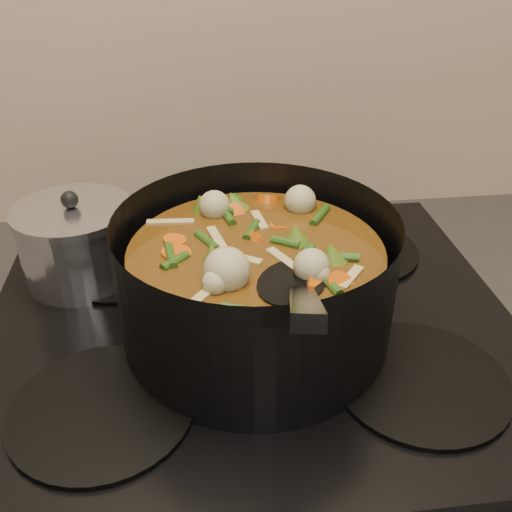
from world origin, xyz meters
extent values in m
cube|color=black|center=(0.00, 1.93, 0.89)|extent=(2.64, 0.64, 0.05)
cube|color=black|center=(0.00, 1.93, 0.92)|extent=(0.62, 0.54, 0.02)
cylinder|color=black|center=(-0.16, 1.80, 0.93)|extent=(0.18, 0.18, 0.01)
cylinder|color=black|center=(0.16, 1.80, 0.93)|extent=(0.18, 0.18, 0.01)
cylinder|color=black|center=(-0.16, 2.06, 0.93)|extent=(0.18, 0.18, 0.01)
cylinder|color=black|center=(0.16, 2.06, 0.93)|extent=(0.18, 0.18, 0.01)
cylinder|color=black|center=(0.00, 1.90, 1.00)|extent=(0.38, 0.38, 0.15)
cylinder|color=black|center=(0.00, 1.90, 0.93)|extent=(0.29, 0.29, 0.01)
cylinder|color=#5B3A0F|center=(0.00, 1.90, 0.99)|extent=(0.27, 0.27, 0.10)
cylinder|color=orange|center=(0.04, 1.90, 1.04)|extent=(0.03, 0.03, 0.03)
cylinder|color=orange|center=(0.04, 1.96, 1.04)|extent=(0.04, 0.04, 0.03)
cylinder|color=orange|center=(-0.04, 1.99, 1.04)|extent=(0.04, 0.04, 0.03)
cylinder|color=orange|center=(-0.05, 1.91, 1.04)|extent=(0.03, 0.04, 0.03)
cylinder|color=orange|center=(-0.05, 1.84, 1.04)|extent=(0.04, 0.04, 0.03)
cylinder|color=orange|center=(0.01, 1.86, 1.04)|extent=(0.04, 0.04, 0.03)
cylinder|color=orange|center=(0.07, 1.88, 1.04)|extent=(0.04, 0.04, 0.03)
cylinder|color=orange|center=(0.08, 1.97, 1.04)|extent=(0.04, 0.03, 0.03)
cylinder|color=orange|center=(-0.01, 1.95, 1.04)|extent=(0.04, 0.04, 0.03)
cylinder|color=orange|center=(-0.08, 1.94, 1.04)|extent=(0.04, 0.04, 0.03)
sphere|color=tan|center=(0.06, 1.90, 1.05)|extent=(0.04, 0.04, 0.04)
sphere|color=tan|center=(-0.02, 1.96, 1.05)|extent=(0.04, 0.04, 0.04)
sphere|color=tan|center=(-0.04, 1.86, 1.05)|extent=(0.04, 0.04, 0.04)
sphere|color=tan|center=(0.06, 1.87, 1.05)|extent=(0.04, 0.04, 0.04)
cone|color=#55731C|center=(0.02, 1.82, 1.05)|extent=(0.04, 0.04, 0.04)
cone|color=#55731C|center=(0.08, 1.92, 1.05)|extent=(0.04, 0.04, 0.04)
cone|color=#55731C|center=(-0.02, 1.98, 1.05)|extent=(0.04, 0.04, 0.04)
cone|color=#55731C|center=(-0.08, 1.87, 1.05)|extent=(0.04, 0.04, 0.04)
cone|color=#55731C|center=(0.03, 1.82, 1.05)|extent=(0.04, 0.04, 0.04)
cylinder|color=#305117|center=(0.03, 1.93, 1.05)|extent=(0.01, 0.04, 0.01)
cylinder|color=#305117|center=(0.00, 2.00, 1.05)|extent=(0.04, 0.03, 0.01)
cylinder|color=#305117|center=(-0.06, 1.96, 1.05)|extent=(0.04, 0.02, 0.01)
cylinder|color=#305117|center=(-0.06, 1.90, 1.05)|extent=(0.03, 0.04, 0.01)
cylinder|color=#305117|center=(-0.03, 1.87, 1.05)|extent=(0.03, 0.04, 0.01)
cylinder|color=#305117|center=(0.00, 1.80, 1.05)|extent=(0.04, 0.02, 0.01)
cylinder|color=#305117|center=(0.06, 1.84, 1.05)|extent=(0.04, 0.03, 0.01)
cylinder|color=#305117|center=(0.07, 1.90, 1.05)|extent=(0.01, 0.04, 0.01)
cylinder|color=#305117|center=(0.03, 1.93, 1.05)|extent=(0.04, 0.03, 0.01)
cylinder|color=#305117|center=(0.00, 2.00, 1.05)|extent=(0.04, 0.02, 0.01)
cylinder|color=#305117|center=(-0.06, 1.96, 1.05)|extent=(0.03, 0.04, 0.01)
cylinder|color=#305117|center=(-0.06, 1.90, 1.05)|extent=(0.03, 0.04, 0.01)
cylinder|color=#305117|center=(-0.03, 1.87, 1.05)|extent=(0.04, 0.02, 0.01)
cylinder|color=#305117|center=(0.01, 1.80, 1.05)|extent=(0.04, 0.03, 0.01)
cylinder|color=#305117|center=(0.06, 1.84, 1.05)|extent=(0.01, 0.04, 0.01)
cube|color=tan|center=(-0.06, 1.94, 1.04)|extent=(0.04, 0.01, 0.00)
cube|color=tan|center=(-0.06, 1.86, 1.04)|extent=(0.02, 0.04, 0.00)
cube|color=tan|center=(0.03, 1.83, 1.04)|extent=(0.04, 0.03, 0.00)
cube|color=tan|center=(0.08, 1.90, 1.04)|extent=(0.04, 0.04, 0.00)
cube|color=tan|center=(0.02, 1.97, 1.04)|extent=(0.03, 0.04, 0.00)
cube|color=tan|center=(-0.06, 1.94, 1.04)|extent=(0.04, 0.02, 0.00)
cube|color=tan|center=(-0.05, 1.85, 1.04)|extent=(0.01, 0.04, 0.00)
ellipsoid|color=black|center=(0.03, 1.83, 1.04)|extent=(0.10, 0.10, 0.01)
cube|color=black|center=(0.02, 1.73, 1.09)|extent=(0.05, 0.18, 0.11)
cylinder|color=silver|center=(-0.21, 2.04, 0.97)|extent=(0.14, 0.14, 0.09)
cylinder|color=silver|center=(-0.21, 2.04, 1.03)|extent=(0.15, 0.15, 0.01)
sphere|color=black|center=(-0.21, 2.04, 1.04)|extent=(0.02, 0.02, 0.02)
camera|label=1|loc=(-0.06, 1.39, 1.35)|focal=40.00mm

